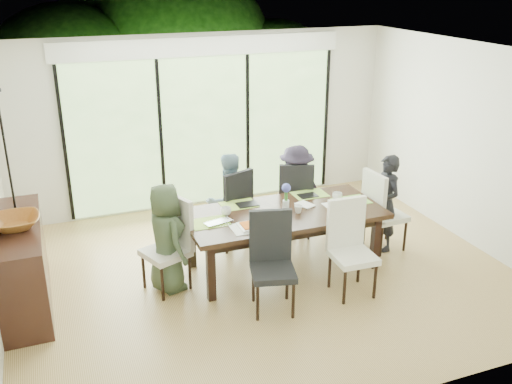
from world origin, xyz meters
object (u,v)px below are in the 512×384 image
object	(u,v)px
sideboard	(23,264)
person_far_right	(296,191)
chair_left_end	(165,246)
chair_far_right	(295,197)
person_right_end	(386,203)
cup_a	(226,211)
table_top	(284,214)
person_far_left	(228,201)
laptop	(221,224)
bowl	(15,222)
chair_near_left	(273,265)
chair_right_end	(386,210)
vase	(286,205)
cup_c	(337,196)
person_left_end	(166,238)
chair_near_right	(354,250)
chair_far_left	(228,207)
cup_b	(298,209)

from	to	relation	value
sideboard	person_far_right	bearing A→B (deg)	9.07
chair_left_end	chair_far_right	size ratio (longest dim) A/B	1.00
sideboard	person_right_end	bearing A→B (deg)	-3.21
cup_a	table_top	bearing A→B (deg)	-12.09
person_far_left	cup_a	xyz separation A→B (m)	(-0.25, -0.68, 0.16)
laptop	bowl	xyz separation A→B (m)	(-2.21, 0.25, 0.27)
person_right_end	cup_a	distance (m)	2.19
cup_a	person_far_right	bearing A→B (deg)	28.55
chair_left_end	chair_near_left	world-z (taller)	same
chair_right_end	chair_left_end	bearing A→B (deg)	85.91
table_top	vase	size ratio (longest dim) A/B	20.00
chair_right_end	person_far_right	bearing A→B (deg)	44.77
person_far_left	cup_c	distance (m)	1.46
person_left_end	person_right_end	size ratio (longest dim) A/B	1.00
chair_near_right	person_right_end	xyz separation A→B (m)	(0.98, 0.87, 0.10)
person_left_end	bowl	size ratio (longest dim) A/B	2.53
chair_far_right	chair_near_right	size ratio (longest dim) A/B	1.00
person_left_end	person_far_right	distance (m)	2.19
cup_a	sideboard	bearing A→B (deg)	177.47
chair_left_end	bowl	bearing A→B (deg)	-117.81
chair_far_left	person_far_right	world-z (taller)	person_far_right
chair_far_right	sideboard	size ratio (longest dim) A/B	0.64
person_right_end	person_far_left	world-z (taller)	same
chair_near_left	bowl	world-z (taller)	chair_near_left
chair_near_right	cup_a	bearing A→B (deg)	141.78
cup_c	bowl	world-z (taller)	bowl
chair_right_end	chair_far_right	distance (m)	1.27
person_right_end	person_far_left	size ratio (longest dim) A/B	1.00
cup_b	table_top	bearing A→B (deg)	146.31
chair_far_left	laptop	distance (m)	1.05
chair_far_left	laptop	bearing A→B (deg)	45.29
person_far_left	cup_c	bearing A→B (deg)	137.65
chair_left_end	cup_c	size ratio (longest dim) A/B	8.87
chair_near_right	cup_b	bearing A→B (deg)	116.59
chair_right_end	cup_c	xyz separation A→B (m)	(-0.70, 0.10, 0.25)
chair_far_left	person_far_right	xyz separation A→B (m)	(1.00, -0.02, 0.10)
table_top	person_right_end	bearing A→B (deg)	0.00
chair_near_right	sideboard	bearing A→B (deg)	164.61
person_left_end	person_far_right	world-z (taller)	same
chair_near_left	cup_b	size ratio (longest dim) A/B	11.00
chair_near_right	laptop	size ratio (longest dim) A/B	3.33
chair_near_left	cup_c	world-z (taller)	chair_near_left
chair_far_left	cup_a	size ratio (longest dim) A/B	8.87
vase	cup_b	distance (m)	0.18
chair_left_end	chair_right_end	distance (m)	3.00
person_left_end	chair_left_end	bearing A→B (deg)	75.94
person_right_end	cup_b	xyz separation A→B (m)	(-1.33, -0.10, 0.15)
person_right_end	vase	distance (m)	1.44
chair_near_left	bowl	distance (m)	2.80
person_left_end	sideboard	xyz separation A→B (m)	(-1.58, 0.25, -0.17)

